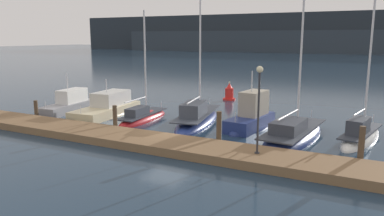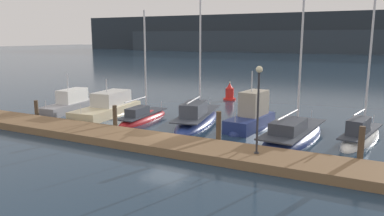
# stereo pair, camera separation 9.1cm
# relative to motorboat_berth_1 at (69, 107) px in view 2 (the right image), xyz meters

# --- Properties ---
(ground_plane) EXTENTS (400.00, 400.00, 0.00)m
(ground_plane) POSITION_rel_motorboat_berth_1_xyz_m (11.03, -3.15, -0.33)
(ground_plane) COLOR #1E3347
(dock) EXTENTS (31.12, 2.80, 0.45)m
(dock) POSITION_rel_motorboat_berth_1_xyz_m (11.03, -5.04, -0.11)
(dock) COLOR brown
(dock) RESTS_ON ground
(mooring_pile_0) EXTENTS (0.28, 0.28, 1.45)m
(mooring_pile_0) POSITION_rel_motorboat_berth_1_xyz_m (0.26, -3.39, 0.39)
(mooring_pile_0) COLOR #4C3D2D
(mooring_pile_0) RESTS_ON ground
(mooring_pile_1) EXTENTS (0.28, 0.28, 1.69)m
(mooring_pile_1) POSITION_rel_motorboat_berth_1_xyz_m (7.44, -3.39, 0.51)
(mooring_pile_1) COLOR #4C3D2D
(mooring_pile_1) RESTS_ON ground
(mooring_pile_2) EXTENTS (0.28, 0.28, 1.96)m
(mooring_pile_2) POSITION_rel_motorboat_berth_1_xyz_m (14.63, -3.39, 0.65)
(mooring_pile_2) COLOR #4C3D2D
(mooring_pile_2) RESTS_ON ground
(mooring_pile_3) EXTENTS (0.28, 0.28, 1.93)m
(mooring_pile_3) POSITION_rel_motorboat_berth_1_xyz_m (21.81, -3.39, 0.63)
(mooring_pile_3) COLOR #4C3D2D
(mooring_pile_3) RESTS_ON ground
(motorboat_berth_1) EXTENTS (2.46, 6.08, 3.52)m
(motorboat_berth_1) POSITION_rel_motorboat_berth_1_xyz_m (0.00, 0.00, 0.00)
(motorboat_berth_1) COLOR gray
(motorboat_berth_1) RESTS_ON ground
(motorboat_berth_2) EXTENTS (3.13, 7.29, 3.33)m
(motorboat_berth_2) POSITION_rel_motorboat_berth_1_xyz_m (3.63, 0.38, -0.03)
(motorboat_berth_2) COLOR beige
(motorboat_berth_2) RESTS_ON ground
(sailboat_berth_3) EXTENTS (1.88, 6.12, 8.40)m
(sailboat_berth_3) POSITION_rel_motorboat_berth_1_xyz_m (7.17, 0.04, -0.21)
(sailboat_berth_3) COLOR red
(sailboat_berth_3) RESTS_ON ground
(sailboat_berth_4) EXTENTS (3.66, 8.33, 9.83)m
(sailboat_berth_4) POSITION_rel_motorboat_berth_1_xyz_m (11.08, 1.05, -0.14)
(sailboat_berth_4) COLOR navy
(sailboat_berth_4) RESTS_ON ground
(motorboat_berth_5) EXTENTS (2.40, 5.23, 4.44)m
(motorboat_berth_5) POSITION_rel_motorboat_berth_1_xyz_m (14.89, 1.37, 0.11)
(motorboat_berth_5) COLOR navy
(motorboat_berth_5) RESTS_ON ground
(sailboat_berth_6) EXTENTS (3.21, 8.35, 9.95)m
(sailboat_berth_6) POSITION_rel_motorboat_berth_1_xyz_m (17.98, -0.06, -0.21)
(sailboat_berth_6) COLOR navy
(sailboat_berth_6) RESTS_ON ground
(sailboat_berth_7) EXTENTS (2.61, 6.48, 9.47)m
(sailboat_berth_7) POSITION_rel_motorboat_berth_1_xyz_m (21.56, 1.45, -0.17)
(sailboat_berth_7) COLOR white
(sailboat_berth_7) RESTS_ON ground
(channel_buoy) EXTENTS (1.19, 1.19, 1.78)m
(channel_buoy) POSITION_rel_motorboat_berth_1_xyz_m (9.45, 11.26, 0.31)
(channel_buoy) COLOR red
(channel_buoy) RESTS_ON ground
(dock_lamppost) EXTENTS (0.32, 0.32, 4.20)m
(dock_lamppost) POSITION_rel_motorboat_berth_1_xyz_m (17.34, -5.06, 2.92)
(dock_lamppost) COLOR #2D2D33
(dock_lamppost) RESTS_ON dock
(hillside_backdrop) EXTENTS (240.00, 23.00, 14.91)m
(hillside_backdrop) POSITION_rel_motorboat_berth_1_xyz_m (7.98, 129.67, 6.55)
(hillside_backdrop) COLOR #232B33
(hillside_backdrop) RESTS_ON ground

